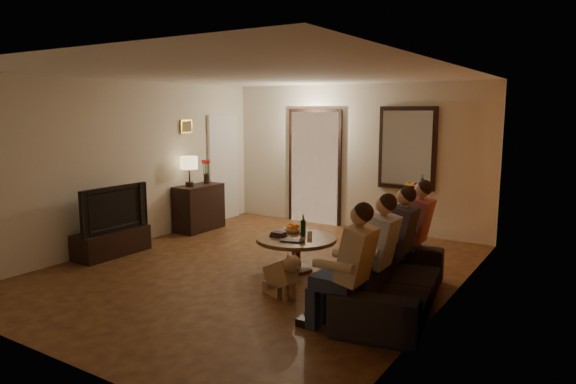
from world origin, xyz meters
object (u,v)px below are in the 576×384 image
Objects in this scene: tv_stand at (112,242)px; dresser at (199,208)px; tv at (110,208)px; dog at (281,273)px; person_c at (396,246)px; laptop at (291,242)px; person_a at (350,274)px; person_d at (413,235)px; wine_bottle at (303,225)px; coffee_table at (296,253)px; sofa at (394,279)px; bowl at (293,230)px; table_lamp at (189,171)px; person_b at (375,259)px.

dresser is at bearing 90.00° from tv_stand.
dog is at bearing -91.67° from tv.
laptop is (-1.39, -0.03, -0.14)m from person_c.
person_a and person_c have the same top height.
person_a is 1.00× the size of person_d.
laptop is (0.05, -0.38, -0.14)m from wine_bottle.
dog is at bearing -68.35° from coffee_table.
dog is at bearing -130.45° from person_d.
sofa reaches higher than bowl.
person_c is 4.63× the size of bowl.
wine_bottle is at bearing 166.48° from person_c.
wine_bottle reaches higher than sofa.
coffee_table is at bearing -72.25° from tv.
table_lamp is at bearing 62.39° from sofa.
person_b is at bearing -33.30° from wine_bottle.
person_a is (4.18, -0.58, 0.41)m from tv_stand.
person_a reaches higher than coffee_table.
person_b is at bearing -41.29° from laptop.
wine_bottle is (-1.44, 1.55, 0.01)m from person_a.
sofa is 0.95m from person_d.
bowl is at bearing -13.74° from table_lamp.
tv_stand is at bearing 0.00° from tv.
bowl is at bearing 147.45° from person_b.
tv is at bearing -171.63° from person_c.
table_lamp is 2.08× the size of bowl.
dresser is 0.71m from table_lamp.
coffee_table is 4.19× the size of bowl.
sofa is 0.95m from person_a.
person_c reaches higher than sofa.
sofa is 6.98× the size of wine_bottle.
person_d is at bearing -73.80° from tv.
person_d is (4.18, -0.70, 0.19)m from dresser.
tv is at bearing 84.47° from sofa.
bowl is (-1.67, 1.67, -0.12)m from person_a.
dresser reaches higher than dog.
table_lamp reaches higher than person_d.
laptop is (0.10, -0.28, 0.24)m from coffee_table.
dresser is 0.76× the size of person_a.
tv is 0.97× the size of person_b.
tv is 3.52× the size of laptop.
table_lamp is at bearing -90.00° from dresser.
wine_bottle is (-1.44, -0.25, 0.01)m from person_d.
tv_stand is 0.94× the size of person_d.
table_lamp is 3.64m from dog.
coffee_table is (-1.59, 0.55, -0.09)m from sofa.
wine_bottle is at bearing 146.70° from person_b.
tv_stand is at bearing -156.71° from bowl.
person_c is 1.74m from bowl.
dog is at bearing -86.67° from laptop.
dog reaches higher than laptop.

